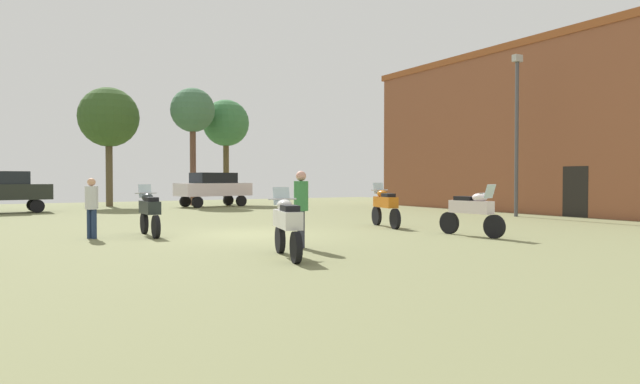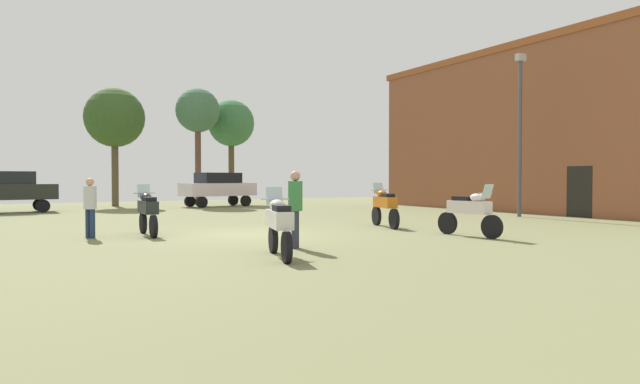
{
  "view_description": "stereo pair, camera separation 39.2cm",
  "coord_description": "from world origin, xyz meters",
  "px_view_note": "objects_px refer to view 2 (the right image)",
  "views": [
    {
      "loc": [
        -6.27,
        -14.93,
        1.66
      ],
      "look_at": [
        3.7,
        2.08,
        1.18
      ],
      "focal_mm": 30.71,
      "sensor_mm": 36.0,
      "label": 1
    },
    {
      "loc": [
        -5.93,
        -15.12,
        1.66
      ],
      "look_at": [
        3.7,
        2.08,
        1.18
      ],
      "focal_mm": 30.71,
      "sensor_mm": 36.0,
      "label": 2
    }
  ],
  "objects_px": {
    "tree_2": "(115,118)",
    "car_3": "(7,189)",
    "motorcycle_5": "(385,205)",
    "lamp_post": "(520,126)",
    "motorcycle_7": "(470,211)",
    "brick_building": "(557,130)",
    "person_3": "(90,203)",
    "car_2": "(218,187)",
    "motorcycle_6": "(148,211)",
    "tree_5": "(231,124)",
    "person_1": "(295,203)",
    "tree_3": "(198,112)",
    "motorcycle_4": "(279,223)"
  },
  "relations": [
    {
      "from": "motorcycle_6",
      "to": "person_1",
      "type": "relative_size",
      "value": 1.17
    },
    {
      "from": "brick_building",
      "to": "tree_3",
      "type": "xyz_separation_m",
      "value": [
        -13.96,
        15.0,
        1.65
      ]
    },
    {
      "from": "motorcycle_4",
      "to": "motorcycle_5",
      "type": "height_order",
      "value": "motorcycle_5"
    },
    {
      "from": "person_3",
      "to": "tree_5",
      "type": "bearing_deg",
      "value": -64.99
    },
    {
      "from": "motorcycle_5",
      "to": "car_3",
      "type": "relative_size",
      "value": 0.51
    },
    {
      "from": "motorcycle_6",
      "to": "car_2",
      "type": "xyz_separation_m",
      "value": [
        7.2,
        15.03,
        0.45
      ]
    },
    {
      "from": "tree_2",
      "to": "car_3",
      "type": "bearing_deg",
      "value": -143.43
    },
    {
      "from": "car_3",
      "to": "person_1",
      "type": "bearing_deg",
      "value": -165.63
    },
    {
      "from": "person_3",
      "to": "tree_2",
      "type": "height_order",
      "value": "tree_2"
    },
    {
      "from": "tree_3",
      "to": "motorcycle_4",
      "type": "bearing_deg",
      "value": -102.69
    },
    {
      "from": "car_2",
      "to": "tree_3",
      "type": "relative_size",
      "value": 0.63
    },
    {
      "from": "motorcycle_4",
      "to": "tree_2",
      "type": "xyz_separation_m",
      "value": [
        0.49,
        24.25,
        4.53
      ]
    },
    {
      "from": "motorcycle_4",
      "to": "lamp_post",
      "type": "bearing_deg",
      "value": 37.66
    },
    {
      "from": "motorcycle_4",
      "to": "motorcycle_7",
      "type": "xyz_separation_m",
      "value": [
        6.5,
        1.16,
        0.02
      ]
    },
    {
      "from": "car_2",
      "to": "person_3",
      "type": "height_order",
      "value": "car_2"
    },
    {
      "from": "motorcycle_7",
      "to": "tree_2",
      "type": "bearing_deg",
      "value": -81.7
    },
    {
      "from": "motorcycle_6",
      "to": "tree_5",
      "type": "bearing_deg",
      "value": 64.12
    },
    {
      "from": "motorcycle_4",
      "to": "car_3",
      "type": "relative_size",
      "value": 0.48
    },
    {
      "from": "tree_2",
      "to": "lamp_post",
      "type": "relative_size",
      "value": 1.01
    },
    {
      "from": "car_3",
      "to": "tree_5",
      "type": "height_order",
      "value": "tree_5"
    },
    {
      "from": "person_3",
      "to": "motorcycle_7",
      "type": "bearing_deg",
      "value": -151.4
    },
    {
      "from": "brick_building",
      "to": "motorcycle_5",
      "type": "height_order",
      "value": "brick_building"
    },
    {
      "from": "motorcycle_7",
      "to": "tree_3",
      "type": "height_order",
      "value": "tree_3"
    },
    {
      "from": "motorcycle_7",
      "to": "brick_building",
      "type": "bearing_deg",
      "value": -157.92
    },
    {
      "from": "brick_building",
      "to": "person_3",
      "type": "distance_m",
      "value": 22.42
    },
    {
      "from": "brick_building",
      "to": "car_3",
      "type": "relative_size",
      "value": 4.68
    },
    {
      "from": "motorcycle_6",
      "to": "car_2",
      "type": "bearing_deg",
      "value": 65.19
    },
    {
      "from": "car_2",
      "to": "motorcycle_6",
      "type": "bearing_deg",
      "value": 143.32
    },
    {
      "from": "brick_building",
      "to": "tree_5",
      "type": "height_order",
      "value": "brick_building"
    },
    {
      "from": "car_3",
      "to": "tree_2",
      "type": "xyz_separation_m",
      "value": [
        5.58,
        4.14,
        4.08
      ]
    },
    {
      "from": "person_3",
      "to": "car_2",
      "type": "bearing_deg",
      "value": -64.83
    },
    {
      "from": "brick_building",
      "to": "motorcycle_4",
      "type": "height_order",
      "value": "brick_building"
    },
    {
      "from": "brick_building",
      "to": "tree_3",
      "type": "bearing_deg",
      "value": 132.94
    },
    {
      "from": "motorcycle_7",
      "to": "person_1",
      "type": "xyz_separation_m",
      "value": [
        -5.51,
        0.05,
        0.34
      ]
    },
    {
      "from": "motorcycle_6",
      "to": "person_1",
      "type": "height_order",
      "value": "person_1"
    },
    {
      "from": "brick_building",
      "to": "tree_3",
      "type": "distance_m",
      "value": 20.56
    },
    {
      "from": "car_3",
      "to": "tree_5",
      "type": "xyz_separation_m",
      "value": [
        12.94,
        4.27,
        4.11
      ]
    },
    {
      "from": "motorcycle_5",
      "to": "car_3",
      "type": "bearing_deg",
      "value": 140.65
    },
    {
      "from": "person_1",
      "to": "tree_3",
      "type": "distance_m",
      "value": 22.67
    },
    {
      "from": "brick_building",
      "to": "car_2",
      "type": "relative_size",
      "value": 4.51
    },
    {
      "from": "person_1",
      "to": "motorcycle_7",
      "type": "bearing_deg",
      "value": 129.98
    },
    {
      "from": "brick_building",
      "to": "motorcycle_7",
      "type": "relative_size",
      "value": 9.23
    },
    {
      "from": "car_2",
      "to": "person_1",
      "type": "relative_size",
      "value": 2.5
    },
    {
      "from": "person_1",
      "to": "car_2",
      "type": "bearing_deg",
      "value": -153.13
    },
    {
      "from": "car_3",
      "to": "tree_3",
      "type": "xyz_separation_m",
      "value": [
        10.26,
        2.87,
        4.6
      ]
    },
    {
      "from": "motorcycle_5",
      "to": "brick_building",
      "type": "bearing_deg",
      "value": 28.36
    },
    {
      "from": "motorcycle_7",
      "to": "person_1",
      "type": "height_order",
      "value": "person_1"
    },
    {
      "from": "motorcycle_5",
      "to": "lamp_post",
      "type": "distance_m",
      "value": 8.8
    },
    {
      "from": "tree_2",
      "to": "lamp_post",
      "type": "bearing_deg",
      "value": -52.86
    },
    {
      "from": "person_1",
      "to": "tree_2",
      "type": "relative_size",
      "value": 0.26
    }
  ]
}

